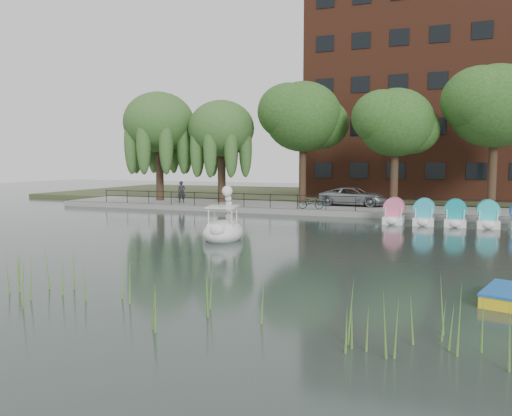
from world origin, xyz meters
The scene contains 18 objects.
ground_plane centered at (0.00, 0.00, 0.00)m, with size 120.00×120.00×0.00m, color #394742.
promenade centered at (0.00, 16.00, 0.20)m, with size 40.00×6.00×0.40m, color gray.
kerb centered at (0.00, 13.05, 0.20)m, with size 40.00×0.25×0.40m, color gray.
land_strip centered at (0.00, 30.00, 0.18)m, with size 60.00×22.00×0.36m, color #47512D.
railing centered at (0.00, 13.25, 1.15)m, with size 32.00×0.05×1.00m.
apartment_building centered at (7.00, 29.97, 9.36)m, with size 20.00×10.07×18.00m.
willow_left centered at (-13.00, 16.50, 6.87)m, with size 5.88×5.88×9.01m.
willow_mid centered at (-7.50, 17.00, 6.25)m, with size 5.32×5.32×8.15m.
broadleaf_center centered at (-1.00, 18.00, 7.06)m, with size 6.00×6.00×9.25m.
broadleaf_right centered at (6.00, 17.50, 6.39)m, with size 5.40×5.40×8.32m.
broadleaf_far centered at (12.50, 18.50, 7.40)m, with size 6.30×6.30×9.71m.
minivan centered at (3.16, 17.14, 1.18)m, with size 5.64×2.59×1.57m, color gray.
bicycle centered at (0.88, 13.53, 0.90)m, with size 1.72×0.60×1.00m, color gray.
pedestrian centered at (-9.90, 14.67, 1.39)m, with size 0.71×0.48×1.98m, color black.
swan_boat centered at (-0.24, 1.61, 0.55)m, with size 2.45×3.28×2.50m.
pedal_boat_row centered at (10.95, 10.79, 0.61)m, with size 9.65×1.70×1.40m.
yellow_rowboat centered at (11.22, -5.41, 0.20)m, with size 1.57×2.25×0.38m.
reed_bank centered at (2.00, -9.50, 0.60)m, with size 24.00×2.40×1.20m.
Camera 1 is at (9.66, -19.74, 3.72)m, focal length 35.00 mm.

